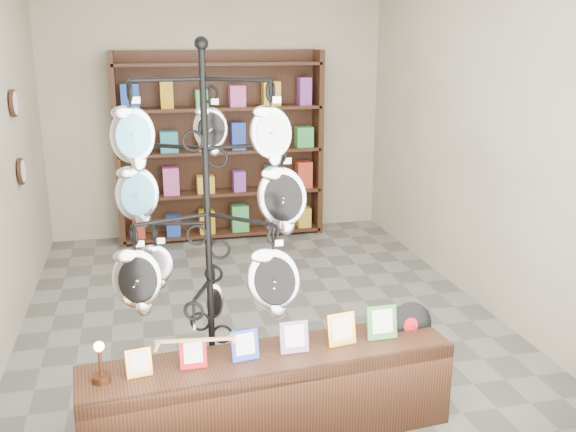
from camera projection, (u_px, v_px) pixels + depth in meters
name	position (u px, v px, depth m)	size (l,w,h in m)	color
ground	(258.00, 311.00, 5.70)	(5.00, 5.00, 0.00)	slate
room_envelope	(255.00, 101.00, 5.20)	(5.00, 5.00, 5.00)	beige
display_tree	(207.00, 215.00, 3.70)	(1.22, 1.17, 2.36)	black
front_shelf	(270.00, 396.00, 3.86)	(2.25, 0.64, 0.78)	black
back_shelving	(221.00, 152.00, 7.57)	(2.42, 0.36, 2.20)	black
wall_clocks	(17.00, 138.00, 5.61)	(0.03, 0.24, 0.84)	black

